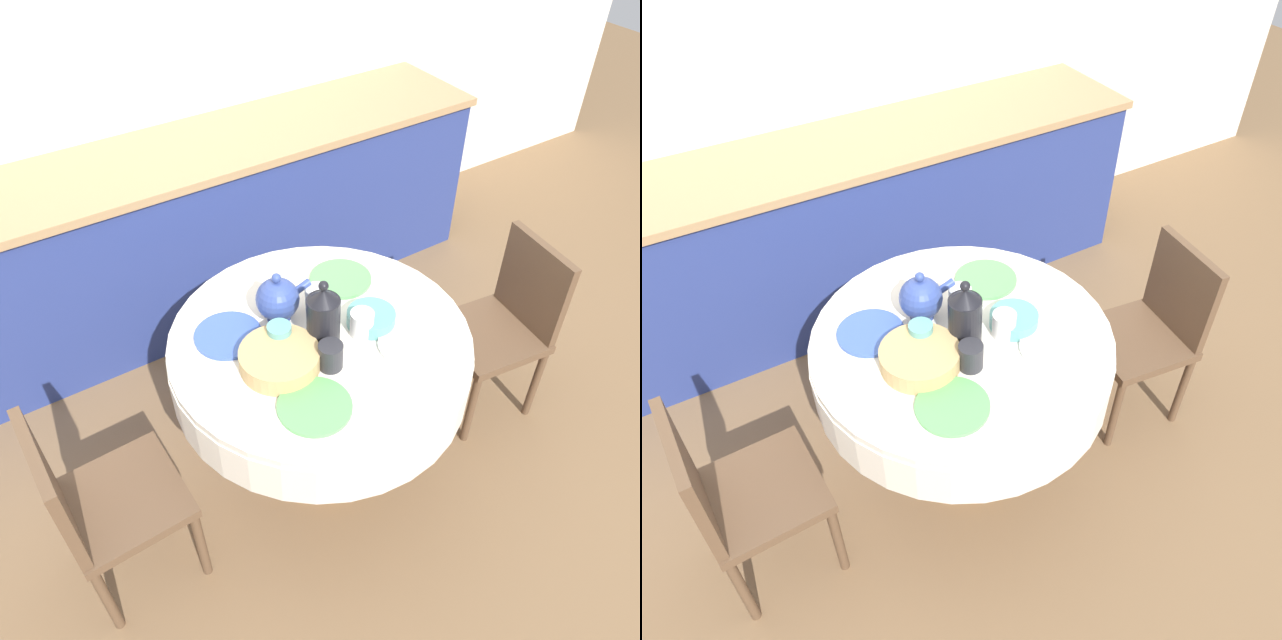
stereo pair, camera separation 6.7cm
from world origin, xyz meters
TOP-DOWN VIEW (x-y plane):
  - ground_plane at (0.00, 0.00)m, footprint 12.00×12.00m
  - wall_back at (0.00, 1.60)m, footprint 7.00×0.05m
  - kitchen_counter at (0.00, 1.27)m, footprint 3.24×0.64m
  - dining_table at (0.00, 0.00)m, footprint 1.12×1.12m
  - chair_left at (0.89, -0.12)m, footprint 0.45×0.45m
  - chair_right at (-0.89, -0.03)m, footprint 0.41×0.41m
  - plate_near_left at (-0.19, -0.27)m, footprint 0.25×0.25m
  - cup_near_left at (-0.05, -0.14)m, footprint 0.09×0.09m
  - plate_near_right at (0.25, -0.22)m, footprint 0.25×0.25m
  - cup_near_right at (0.13, -0.07)m, footprint 0.09×0.09m
  - plate_far_left at (-0.28, 0.18)m, footprint 0.25×0.25m
  - cup_far_left at (-0.15, 0.03)m, footprint 0.09×0.09m
  - plate_far_right at (0.24, 0.23)m, footprint 0.25×0.25m
  - cup_far_right at (0.07, 0.13)m, footprint 0.09×0.09m
  - coffee_carafe at (-0.01, -0.03)m, footprint 0.12×0.12m
  - teapot at (-0.08, 0.17)m, footprint 0.22×0.16m
  - bread_basket at (-0.20, -0.05)m, footprint 0.28×0.28m
  - fruit_bowl at (0.19, -0.05)m, footprint 0.18×0.18m

SIDE VIEW (x-z plane):
  - ground_plane at x=0.00m, z-range 0.00..0.00m
  - kitchen_counter at x=0.00m, z-range 0.00..0.94m
  - chair_left at x=0.89m, z-range 0.06..0.92m
  - chair_right at x=-0.89m, z-range 0.06..0.92m
  - dining_table at x=0.00m, z-range 0.25..1.02m
  - plate_near_left at x=-0.19m, z-range 0.77..0.78m
  - plate_near_right at x=0.25m, z-range 0.77..0.78m
  - plate_far_left at x=-0.28m, z-range 0.77..0.78m
  - plate_far_right at x=0.24m, z-range 0.77..0.78m
  - fruit_bowl at x=0.19m, z-range 0.77..0.82m
  - bread_basket at x=-0.20m, z-range 0.77..0.84m
  - cup_near_left at x=-0.05m, z-range 0.77..0.86m
  - cup_near_right at x=0.13m, z-range 0.77..0.86m
  - cup_far_left at x=-0.15m, z-range 0.77..0.86m
  - cup_far_right at x=0.07m, z-range 0.77..0.86m
  - teapot at x=-0.08m, z-range 0.75..0.96m
  - coffee_carafe at x=-0.01m, z-range 0.75..1.03m
  - wall_back at x=0.00m, z-range 0.00..2.60m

